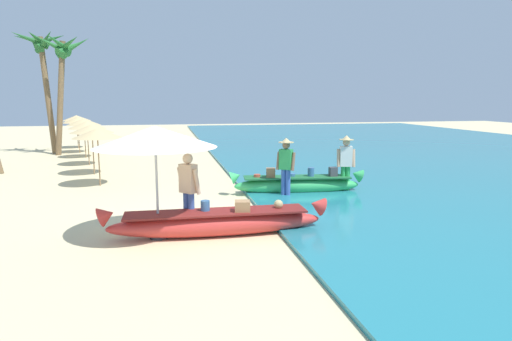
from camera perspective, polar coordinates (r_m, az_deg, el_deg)
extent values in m
plane|color=beige|center=(10.38, -8.30, -6.86)|extent=(80.00, 80.00, 0.00)
cube|color=teal|center=(23.15, 26.64, 1.31)|extent=(24.00, 56.00, 0.10)
ellipsoid|color=red|center=(9.41, -5.11, -6.88)|extent=(4.53, 0.75, 0.51)
cone|color=red|center=(9.39, -18.74, -5.47)|extent=(0.41, 0.41, 0.48)
cone|color=red|center=(9.79, 7.88, -4.45)|extent=(0.41, 0.41, 0.48)
cube|color=maroon|center=(9.35, -5.13, -5.38)|extent=(3.81, 0.75, 0.04)
sphere|color=tan|center=(9.59, 2.93, -4.38)|extent=(0.20, 0.20, 0.20)
cube|color=#9E754C|center=(9.29, -1.76, -4.67)|extent=(0.36, 0.33, 0.24)
cylinder|color=#386699|center=(9.39, -6.58, -4.59)|extent=(0.19, 0.19, 0.24)
ellipsoid|color=#38B760|center=(13.44, 5.29, -1.95)|extent=(3.86, 1.11, 0.52)
cone|color=#38B760|center=(13.18, -2.65, -0.77)|extent=(0.45, 0.45, 0.47)
cone|color=#38B760|center=(13.83, 12.90, -0.52)|extent=(0.45, 0.45, 0.47)
cube|color=#1E6435|center=(13.39, 5.31, -0.86)|extent=(3.26, 1.06, 0.04)
cube|color=#424247|center=(13.57, 9.94, -0.19)|extent=(0.23, 0.21, 0.30)
cylinder|color=#386699|center=(13.47, 7.11, -0.22)|extent=(0.20, 0.20, 0.28)
cylinder|color=#386699|center=(13.43, 4.58, -0.60)|extent=(0.24, 0.24, 0.10)
cube|color=#9E754C|center=(13.24, 1.91, -0.32)|extent=(0.32, 0.35, 0.28)
cylinder|color=#B74C38|center=(13.25, 0.13, -0.71)|extent=(0.20, 0.20, 0.10)
cylinder|color=#3D5BA8|center=(12.80, 4.16, -1.75)|extent=(0.14, 0.14, 0.85)
cylinder|color=#3D5BA8|center=(12.85, 3.58, -1.70)|extent=(0.14, 0.14, 0.85)
cube|color=green|center=(12.70, 3.90, 1.45)|extent=(0.42, 0.39, 0.58)
cylinder|color=brown|center=(12.61, 4.84, 1.15)|extent=(0.19, 0.21, 0.53)
cylinder|color=brown|center=(12.78, 2.91, 1.28)|extent=(0.19, 0.21, 0.53)
sphere|color=brown|center=(12.65, 3.92, 3.30)|extent=(0.22, 0.22, 0.22)
cylinder|color=tan|center=(12.65, 3.93, 3.66)|extent=(0.44, 0.44, 0.02)
cone|color=tan|center=(12.64, 3.93, 3.97)|extent=(0.26, 0.26, 0.12)
cylinder|color=#3D5BA8|center=(9.74, -8.95, -5.29)|extent=(0.14, 0.14, 0.87)
cylinder|color=#3D5BA8|center=(9.65, -8.35, -5.42)|extent=(0.14, 0.14, 0.87)
cube|color=beige|center=(9.53, -8.76, -1.02)|extent=(0.41, 0.41, 0.62)
cylinder|color=beige|center=(9.72, -9.65, -1.15)|extent=(0.21, 0.20, 0.56)
cylinder|color=beige|center=(9.40, -7.65, -1.45)|extent=(0.21, 0.20, 0.56)
sphere|color=beige|center=(9.47, -8.82, 1.53)|extent=(0.22, 0.22, 0.22)
cylinder|color=green|center=(13.74, 11.75, -1.18)|extent=(0.14, 0.14, 0.84)
cylinder|color=green|center=(13.72, 11.17, -1.18)|extent=(0.14, 0.14, 0.84)
cube|color=silver|center=(13.62, 11.56, 1.81)|extent=(0.40, 0.30, 0.61)
cylinder|color=tan|center=(13.65, 12.52, 1.58)|extent=(0.14, 0.22, 0.55)
cylinder|color=tan|center=(13.57, 10.60, 1.60)|extent=(0.14, 0.22, 0.55)
sphere|color=tan|center=(13.57, 11.61, 3.59)|extent=(0.22, 0.22, 0.22)
cylinder|color=tan|center=(13.56, 11.63, 3.92)|extent=(0.44, 0.44, 0.02)
cone|color=tan|center=(13.56, 11.63, 4.22)|extent=(0.26, 0.26, 0.12)
cylinder|color=#B7B7BC|center=(9.22, -12.71, -1.68)|extent=(0.05, 0.05, 2.31)
cone|color=silver|center=(9.09, -12.92, 4.27)|extent=(2.49, 2.49, 0.43)
cylinder|color=#333338|center=(9.49, -12.46, -8.36)|extent=(0.36, 0.36, 0.06)
cylinder|color=#8E6B47|center=(15.41, -19.67, 1.59)|extent=(0.04, 0.04, 1.90)
cone|color=tan|center=(15.33, -19.83, 4.56)|extent=(1.60, 1.60, 0.32)
cylinder|color=#8E6B47|center=(17.82, -20.31, 2.53)|extent=(0.04, 0.04, 1.90)
cone|color=tan|center=(17.75, -20.46, 5.10)|extent=(1.60, 1.60, 0.32)
cylinder|color=#8E6B47|center=(20.40, -20.89, 3.29)|extent=(0.04, 0.04, 1.90)
cone|color=tan|center=(20.34, -21.02, 5.53)|extent=(1.60, 1.60, 0.32)
cylinder|color=#8E6B47|center=(23.06, -21.25, 3.89)|extent=(0.04, 0.04, 1.90)
cone|color=tan|center=(23.01, -21.37, 5.88)|extent=(1.60, 1.60, 0.32)
cylinder|color=#8E6B47|center=(25.29, -21.94, 4.28)|extent=(0.04, 0.04, 1.90)
cone|color=tan|center=(25.24, -22.05, 6.08)|extent=(1.60, 1.60, 0.32)
cylinder|color=#8E6B47|center=(27.72, -22.09, 4.65)|extent=(0.04, 0.04, 1.90)
cone|color=tan|center=(27.67, -22.19, 6.30)|extent=(1.60, 1.60, 0.32)
cylinder|color=brown|center=(24.58, -23.95, 8.44)|extent=(0.85, 0.28, 5.71)
cone|color=#287033|center=(24.53, -22.54, 14.54)|extent=(1.74, 0.45, 1.19)
cone|color=#287033|center=(25.00, -22.82, 14.59)|extent=(1.36, 1.70, 1.02)
cone|color=#287033|center=(25.11, -23.66, 14.32)|extent=(0.65, 1.69, 1.19)
cone|color=#287033|center=(24.93, -24.64, 14.43)|extent=(1.75, 1.02, 1.08)
cone|color=#287033|center=(24.51, -24.81, 14.54)|extent=(1.71, 1.18, 1.06)
cone|color=#287033|center=(24.20, -24.27, 14.85)|extent=(0.84, 1.96, 0.83)
cone|color=#287033|center=(24.25, -23.10, 14.84)|extent=(1.46, 1.55, 0.91)
cylinder|color=brown|center=(25.38, -25.32, 8.65)|extent=(0.59, 0.28, 5.95)
cone|color=#23602D|center=(25.49, -25.17, 15.06)|extent=(1.59, 0.39, 0.81)
cone|color=#23602D|center=(25.84, -25.43, 14.80)|extent=(1.12, 1.39, 0.97)
cone|color=#23602D|center=(25.98, -26.04, 14.61)|extent=(0.60, 1.47, 1.08)
cone|color=#23602D|center=(25.92, -27.13, 14.85)|extent=(2.01, 1.12, 0.77)
cone|color=#23602D|center=(25.47, -27.20, 14.86)|extent=(1.72, 1.15, 0.89)
cone|color=#23602D|center=(25.23, -26.55, 15.09)|extent=(0.67, 1.55, 0.73)
cone|color=#23602D|center=(25.11, -25.66, 14.85)|extent=(1.35, 1.67, 1.14)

